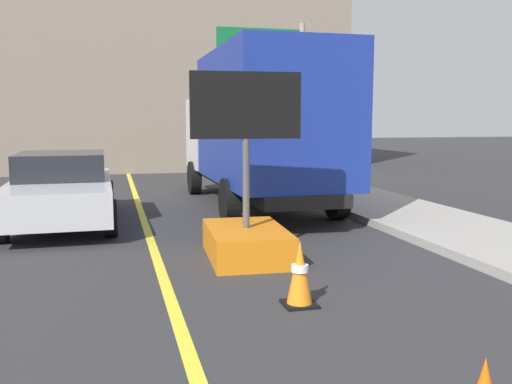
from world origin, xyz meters
TOP-DOWN VIEW (x-y plane):
  - lane_center_stripe at (0.00, 6.00)m, footprint 0.14×36.00m
  - arrow_board_trailer at (1.28, 8.62)m, footprint 1.60×1.86m
  - box_truck at (2.72, 13.24)m, footprint 2.55×7.26m
  - pickup_car at (-1.55, 12.24)m, footprint 2.04×4.75m
  - highway_guide_sign at (4.48, 17.69)m, footprint 2.79×0.18m
  - far_building_block at (0.38, 25.70)m, footprint 17.18×6.83m
  - traffic_cone_mid_lane at (1.35, 6.40)m, footprint 0.36×0.36m

SIDE VIEW (x-z plane):
  - lane_center_stripe at x=0.00m, z-range 0.00..0.01m
  - traffic_cone_mid_lane at x=1.35m, z-range -0.01..0.73m
  - arrow_board_trailer at x=1.28m, z-range -0.87..1.83m
  - pickup_car at x=-1.55m, z-range 0.01..1.39m
  - box_truck at x=2.72m, z-range 0.13..3.62m
  - highway_guide_sign at x=4.48m, z-range 0.92..5.92m
  - far_building_block at x=0.38m, z-range 0.00..10.42m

